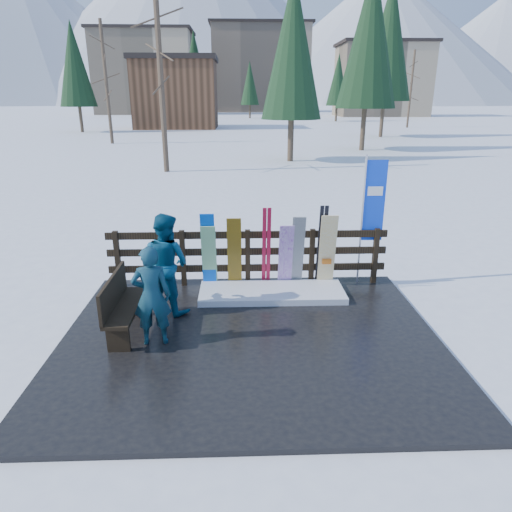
{
  "coord_description": "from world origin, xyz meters",
  "views": [
    {
      "loc": [
        -0.15,
        -6.47,
        3.7
      ],
      "look_at": [
        0.12,
        1.0,
        1.1
      ],
      "focal_mm": 32.0,
      "sensor_mm": 36.0,
      "label": 1
    }
  ],
  "objects_px": {
    "snowboard_1": "(209,257)",
    "person_front": "(152,296)",
    "bench": "(121,303)",
    "snowboard_0": "(208,252)",
    "person_back": "(166,263)",
    "snowboard_5": "(327,251)",
    "snowboard_3": "(286,256)",
    "rental_flag": "(371,206)",
    "snowboard_4": "(297,252)",
    "snowboard_2": "(234,253)"
  },
  "relations": [
    {
      "from": "snowboard_2",
      "to": "person_front",
      "type": "relative_size",
      "value": 0.96
    },
    {
      "from": "person_front",
      "to": "person_back",
      "type": "distance_m",
      "value": 1.16
    },
    {
      "from": "bench",
      "to": "snowboard_5",
      "type": "xyz_separation_m",
      "value": [
        3.63,
        1.75,
        0.24
      ]
    },
    {
      "from": "snowboard_1",
      "to": "snowboard_5",
      "type": "xyz_separation_m",
      "value": [
        2.32,
        0.0,
        0.09
      ]
    },
    {
      "from": "snowboard_4",
      "to": "rental_flag",
      "type": "distance_m",
      "value": 1.72
    },
    {
      "from": "snowboard_4",
      "to": "snowboard_5",
      "type": "xyz_separation_m",
      "value": [
        0.59,
        0.0,
        0.0
      ]
    },
    {
      "from": "snowboard_4",
      "to": "bench",
      "type": "bearing_deg",
      "value": -150.0
    },
    {
      "from": "bench",
      "to": "rental_flag",
      "type": "xyz_separation_m",
      "value": [
        4.51,
        2.02,
        1.09
      ]
    },
    {
      "from": "bench",
      "to": "snowboard_4",
      "type": "distance_m",
      "value": 3.51
    },
    {
      "from": "snowboard_3",
      "to": "person_back",
      "type": "xyz_separation_m",
      "value": [
        -2.19,
        -0.94,
        0.22
      ]
    },
    {
      "from": "snowboard_1",
      "to": "snowboard_5",
      "type": "distance_m",
      "value": 2.33
    },
    {
      "from": "bench",
      "to": "snowboard_1",
      "type": "xyz_separation_m",
      "value": [
        1.3,
        1.75,
        0.15
      ]
    },
    {
      "from": "snowboard_1",
      "to": "person_back",
      "type": "height_order",
      "value": "person_back"
    },
    {
      "from": "bench",
      "to": "snowboard_0",
      "type": "relative_size",
      "value": 0.95
    },
    {
      "from": "snowboard_2",
      "to": "snowboard_4",
      "type": "relative_size",
      "value": 0.98
    },
    {
      "from": "bench",
      "to": "rental_flag",
      "type": "relative_size",
      "value": 0.58
    },
    {
      "from": "bench",
      "to": "snowboard_3",
      "type": "xyz_separation_m",
      "value": [
        2.81,
        1.75,
        0.15
      ]
    },
    {
      "from": "snowboard_0",
      "to": "person_back",
      "type": "height_order",
      "value": "person_back"
    },
    {
      "from": "snowboard_4",
      "to": "snowboard_0",
      "type": "bearing_deg",
      "value": 180.0
    },
    {
      "from": "snowboard_0",
      "to": "snowboard_5",
      "type": "relative_size",
      "value": 1.03
    },
    {
      "from": "snowboard_0",
      "to": "rental_flag",
      "type": "distance_m",
      "value": 3.33
    },
    {
      "from": "snowboard_1",
      "to": "snowboard_3",
      "type": "xyz_separation_m",
      "value": [
        1.5,
        -0.0,
        0.0
      ]
    },
    {
      "from": "snowboard_0",
      "to": "snowboard_2",
      "type": "height_order",
      "value": "snowboard_0"
    },
    {
      "from": "snowboard_3",
      "to": "rental_flag",
      "type": "height_order",
      "value": "rental_flag"
    },
    {
      "from": "bench",
      "to": "snowboard_2",
      "type": "height_order",
      "value": "snowboard_2"
    },
    {
      "from": "snowboard_0",
      "to": "snowboard_1",
      "type": "distance_m",
      "value": 0.12
    },
    {
      "from": "snowboard_4",
      "to": "rental_flag",
      "type": "relative_size",
      "value": 0.6
    },
    {
      "from": "snowboard_2",
      "to": "snowboard_0",
      "type": "bearing_deg",
      "value": 180.0
    },
    {
      "from": "snowboard_2",
      "to": "person_back",
      "type": "xyz_separation_m",
      "value": [
        -1.18,
        -0.94,
        0.15
      ]
    },
    {
      "from": "bench",
      "to": "person_back",
      "type": "xyz_separation_m",
      "value": [
        0.62,
        0.81,
        0.38
      ]
    },
    {
      "from": "snowboard_1",
      "to": "person_front",
      "type": "bearing_deg",
      "value": -109.31
    },
    {
      "from": "snowboard_4",
      "to": "rental_flag",
      "type": "height_order",
      "value": "rental_flag"
    },
    {
      "from": "snowboard_0",
      "to": "snowboard_2",
      "type": "xyz_separation_m",
      "value": [
        0.51,
        0.0,
        -0.04
      ]
    },
    {
      "from": "snowboard_0",
      "to": "rental_flag",
      "type": "xyz_separation_m",
      "value": [
        3.22,
        0.27,
        0.82
      ]
    },
    {
      "from": "snowboard_3",
      "to": "person_front",
      "type": "relative_size",
      "value": 0.87
    },
    {
      "from": "snowboard_4",
      "to": "rental_flag",
      "type": "xyz_separation_m",
      "value": [
        1.48,
        0.27,
        0.85
      ]
    },
    {
      "from": "bench",
      "to": "rental_flag",
      "type": "bearing_deg",
      "value": 24.15
    },
    {
      "from": "snowboard_1",
      "to": "person_front",
      "type": "distance_m",
      "value": 2.23
    },
    {
      "from": "rental_flag",
      "to": "person_front",
      "type": "distance_m",
      "value": 4.67
    },
    {
      "from": "snowboard_1",
      "to": "bench",
      "type": "bearing_deg",
      "value": -126.66
    },
    {
      "from": "person_back",
      "to": "snowboard_5",
      "type": "bearing_deg",
      "value": -129.92
    },
    {
      "from": "bench",
      "to": "snowboard_1",
      "type": "distance_m",
      "value": 2.19
    },
    {
      "from": "snowboard_0",
      "to": "snowboard_4",
      "type": "distance_m",
      "value": 1.74
    },
    {
      "from": "bench",
      "to": "snowboard_0",
      "type": "height_order",
      "value": "snowboard_0"
    },
    {
      "from": "bench",
      "to": "person_front",
      "type": "bearing_deg",
      "value": -31.58
    },
    {
      "from": "snowboard_2",
      "to": "snowboard_3",
      "type": "relative_size",
      "value": 1.1
    },
    {
      "from": "person_front",
      "to": "person_back",
      "type": "relative_size",
      "value": 0.89
    },
    {
      "from": "snowboard_2",
      "to": "rental_flag",
      "type": "xyz_separation_m",
      "value": [
        2.71,
        0.27,
        0.86
      ]
    },
    {
      "from": "bench",
      "to": "person_back",
      "type": "relative_size",
      "value": 0.84
    },
    {
      "from": "snowboard_3",
      "to": "snowboard_4",
      "type": "bearing_deg",
      "value": -0.0
    }
  ]
}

